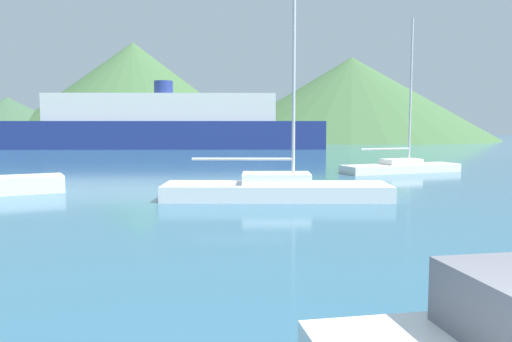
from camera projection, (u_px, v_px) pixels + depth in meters
name	position (u px, v px, depth m)	size (l,w,h in m)	color
sailboat_inner	(401.00, 166.00, 28.37)	(7.28, 2.84, 8.64)	white
sailboat_outer	(276.00, 189.00, 18.11)	(8.44, 3.91, 7.57)	white
ferry_distant	(164.00, 125.00, 58.31)	(37.71, 15.46, 7.78)	navy
hill_central	(8.00, 120.00, 74.53)	(26.31, 26.31, 6.85)	#38563D
hill_east	(134.00, 92.00, 81.77)	(43.02, 43.02, 16.09)	#3D6038
hill_far_east	(351.00, 99.00, 92.44)	(51.41, 51.41, 15.13)	#3D6038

